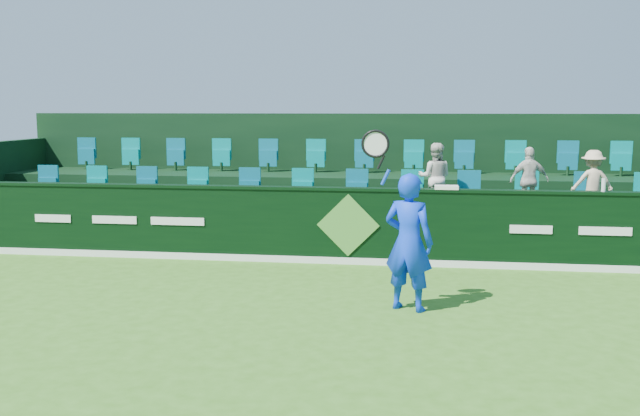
# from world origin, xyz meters

# --- Properties ---
(ground) EXTENTS (60.00, 60.00, 0.00)m
(ground) POSITION_xyz_m (0.00, 0.00, 0.00)
(ground) COLOR #356B19
(ground) RESTS_ON ground
(sponsor_hoarding) EXTENTS (16.00, 0.25, 1.35)m
(sponsor_hoarding) POSITION_xyz_m (0.00, 4.00, 0.67)
(sponsor_hoarding) COLOR black
(sponsor_hoarding) RESTS_ON ground
(stand_tier_front) EXTENTS (16.00, 2.00, 0.80)m
(stand_tier_front) POSITION_xyz_m (0.00, 5.10, 0.40)
(stand_tier_front) COLOR black
(stand_tier_front) RESTS_ON ground
(stand_tier_back) EXTENTS (16.00, 1.80, 1.30)m
(stand_tier_back) POSITION_xyz_m (0.00, 7.00, 0.65)
(stand_tier_back) COLOR black
(stand_tier_back) RESTS_ON ground
(stand_rear) EXTENTS (16.00, 4.10, 2.60)m
(stand_rear) POSITION_xyz_m (0.00, 7.44, 1.22)
(stand_rear) COLOR black
(stand_rear) RESTS_ON ground
(seat_row_front) EXTENTS (13.50, 0.50, 0.60)m
(seat_row_front) POSITION_xyz_m (0.00, 5.50, 1.10)
(seat_row_front) COLOR #0A6178
(seat_row_front) RESTS_ON stand_tier_front
(seat_row_back) EXTENTS (13.50, 0.50, 0.60)m
(seat_row_back) POSITION_xyz_m (0.00, 7.30, 1.60)
(seat_row_back) COLOR #0A6178
(seat_row_back) RESTS_ON stand_tier_back
(tennis_player) EXTENTS (1.11, 0.66, 2.51)m
(tennis_player) POSITION_xyz_m (1.09, 1.20, 0.95)
(tennis_player) COLOR #0D37E5
(tennis_player) RESTS_ON ground
(spectator_left) EXTENTS (0.66, 0.53, 1.29)m
(spectator_left) POSITION_xyz_m (1.50, 5.12, 1.44)
(spectator_left) COLOR silver
(spectator_left) RESTS_ON stand_tier_front
(spectator_middle) EXTENTS (0.76, 0.42, 1.22)m
(spectator_middle) POSITION_xyz_m (3.22, 5.12, 1.41)
(spectator_middle) COLOR beige
(spectator_middle) RESTS_ON stand_tier_front
(spectator_right) EXTENTS (0.78, 0.48, 1.18)m
(spectator_right) POSITION_xyz_m (4.34, 5.12, 1.39)
(spectator_right) COLOR beige
(spectator_right) RESTS_ON stand_tier_front
(towel) EXTENTS (0.40, 0.26, 0.06)m
(towel) POSITION_xyz_m (1.68, 4.00, 1.38)
(towel) COLOR white
(towel) RESTS_ON sponsor_hoarding
(drinks_bottle) EXTENTS (0.07, 0.07, 0.23)m
(drinks_bottle) POSITION_xyz_m (4.26, 4.00, 1.46)
(drinks_bottle) COLOR silver
(drinks_bottle) RESTS_ON sponsor_hoarding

